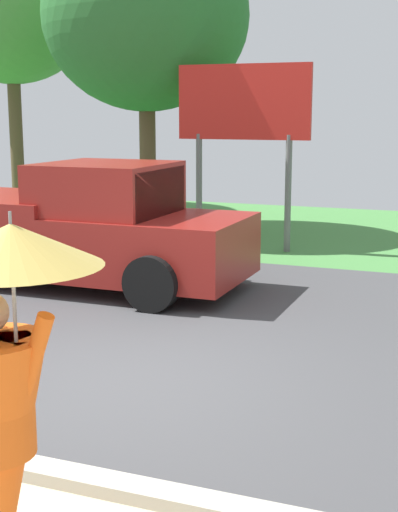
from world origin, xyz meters
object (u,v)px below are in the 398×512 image
pickup_truck (80,229)px  tree_center_back (10,7)px  tree_right_mid (146,16)px  roadside_billboard (243,116)px

pickup_truck → tree_center_back: tree_center_back is taller
tree_right_mid → roadside_billboard: bearing=-27.2°
roadside_billboard → pickup_truck: bearing=-109.5°
roadside_billboard → tree_right_mid: (-2.66, 1.37, 2.07)m
tree_center_back → roadside_billboard: bearing=-25.8°
pickup_truck → tree_right_mid: bearing=102.6°
roadside_billboard → tree_center_back: 9.12m
roadside_billboard → tree_right_mid: size_ratio=0.53×
tree_center_back → tree_right_mid: bearing=-25.1°
pickup_truck → tree_right_mid: size_ratio=0.78×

